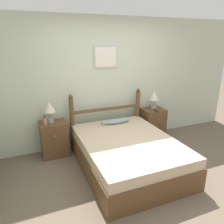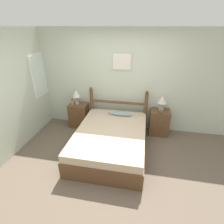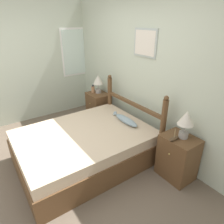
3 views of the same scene
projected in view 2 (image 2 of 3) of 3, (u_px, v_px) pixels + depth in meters
The scene contains 11 objects.
ground_plane at pixel (107, 167), 3.52m from camera, with size 16.00×16.00×0.00m, color brown.
wall_back at pixel (121, 81), 4.47m from camera, with size 6.40×0.08×2.55m.
bed at pixel (111, 140), 3.90m from camera, with size 1.51×2.03×0.53m.
headboard at pixel (118, 108), 4.60m from camera, with size 1.51×0.09×1.14m.
nightstand_left at pixel (79, 115), 4.86m from camera, with size 0.48×0.41×0.66m.
nightstand_right at pixel (159, 122), 4.49m from camera, with size 0.48×0.41×0.66m.
table_lamp_left at pixel (76, 94), 4.63m from camera, with size 0.22×0.22×0.40m.
table_lamp_right at pixel (162, 101), 4.25m from camera, with size 0.22×0.22×0.40m.
bottle at pixel (72, 102), 4.67m from camera, with size 0.07×0.07×0.17m.
model_boat at pixel (160, 112), 4.23m from camera, with size 0.06×0.18×0.17m.
fish_pillow at pixel (121, 114), 4.39m from camera, with size 0.60×0.14×0.09m.
Camera 2 is at (0.60, -2.58, 2.57)m, focal length 28.00 mm.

